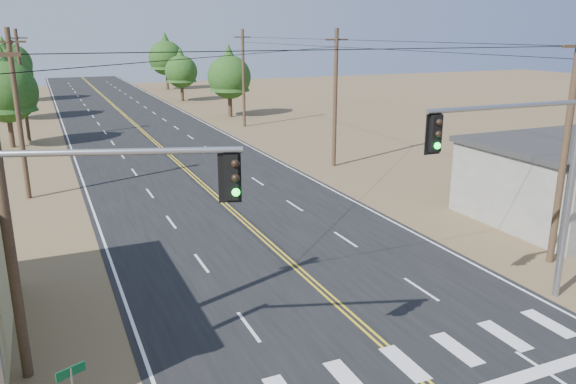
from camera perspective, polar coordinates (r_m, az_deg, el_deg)
road at (r=36.83m, az=-8.35°, el=0.48°), size 15.00×200.00×0.02m
utility_pole_left_near at (r=16.96m, az=-26.87°, el=-1.67°), size 1.80×0.30×10.00m
utility_pole_left_mid at (r=36.59m, az=-25.73°, el=7.14°), size 1.80×0.30×10.00m
utility_pole_left_far at (r=56.48m, az=-25.38°, el=9.78°), size 1.80×0.30×10.00m
utility_pole_right_near at (r=26.06m, az=26.35°, el=4.07°), size 1.80×0.30×10.00m
utility_pole_right_mid at (r=41.60m, az=4.82°, el=9.54°), size 1.80×0.30×10.00m
utility_pole_right_far at (r=59.84m, az=-4.55°, el=11.51°), size 1.80×0.30×10.00m
signal_mast_left at (r=14.49m, az=-22.22°, el=-4.60°), size 6.09×2.31×7.29m
signal_mast_right at (r=21.17m, az=23.67°, el=2.15°), size 6.67×0.45×7.62m
tree_left_near at (r=54.09m, az=-26.84°, el=9.64°), size 5.25×5.25×8.75m
tree_left_mid at (r=71.15m, az=-26.77°, el=11.08°), size 5.61×5.61×9.35m
tree_left_far at (r=90.56m, az=-26.38°, el=11.93°), size 5.75×5.75×9.58m
tree_right_near at (r=67.07m, az=-5.99°, el=11.97°), size 5.05×5.05×8.41m
tree_right_mid at (r=83.58m, az=-10.82°, el=12.25°), size 4.59×4.59×7.66m
tree_right_far at (r=101.21m, az=-12.31°, el=13.51°), size 5.85×5.85×9.76m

